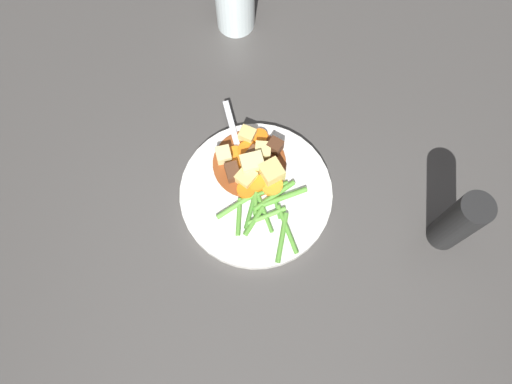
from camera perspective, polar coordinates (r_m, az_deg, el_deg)
ground_plane at (r=0.85m, az=0.00°, el=-0.35°), size 3.00×3.00×0.00m
dinner_plate at (r=0.84m, az=0.00°, el=-0.18°), size 0.25×0.25×0.02m
stew_sauce at (r=0.85m, az=-0.75°, el=3.24°), size 0.12×0.12×0.00m
carrot_slice_0 at (r=0.83m, az=-0.22°, el=0.97°), size 0.04×0.04×0.01m
carrot_slice_1 at (r=0.83m, az=-1.12°, el=0.52°), size 0.04×0.04×0.01m
carrot_slice_2 at (r=0.86m, az=-0.90°, el=4.59°), size 0.05×0.05×0.01m
carrot_slice_3 at (r=0.87m, az=0.42°, el=6.24°), size 0.03×0.03×0.01m
carrot_slice_4 at (r=0.85m, az=-1.75°, el=2.85°), size 0.04×0.04×0.01m
carrot_slice_5 at (r=0.83m, az=1.80°, el=0.73°), size 0.05×0.05×0.01m
carrot_slice_6 at (r=0.86m, az=-2.34°, el=4.04°), size 0.05×0.05×0.01m
potato_chunk_0 at (r=0.84m, az=-0.43°, el=3.11°), size 0.04×0.04×0.03m
potato_chunk_1 at (r=0.85m, az=-3.66°, el=4.14°), size 0.03×0.03×0.02m
potato_chunk_2 at (r=0.83m, az=1.75°, el=2.18°), size 0.05×0.05×0.03m
potato_chunk_3 at (r=0.85m, az=0.78°, el=4.59°), size 0.03×0.03×0.03m
potato_chunk_4 at (r=0.86m, az=-0.97°, el=6.41°), size 0.03×0.03×0.02m
potato_chunk_5 at (r=0.83m, az=-1.11°, el=1.62°), size 0.04×0.04×0.02m
meat_chunk_0 at (r=0.85m, az=-0.11°, el=4.07°), size 0.04×0.04×0.02m
meat_chunk_1 at (r=0.84m, az=-2.63°, el=2.22°), size 0.04×0.03×0.02m
meat_chunk_2 at (r=0.85m, az=2.15°, el=5.13°), size 0.03×0.03×0.03m
green_bean_0 at (r=0.83m, az=2.05°, el=-0.42°), size 0.06×0.07×0.01m
green_bean_1 at (r=0.83m, az=-0.24°, el=-0.52°), size 0.06×0.01×0.01m
green_bean_2 at (r=0.82m, az=1.20°, el=-2.69°), size 0.04×0.06×0.01m
green_bean_3 at (r=0.83m, az=3.22°, el=-0.56°), size 0.04×0.07×0.01m
green_bean_4 at (r=0.82m, az=-0.55°, el=-1.93°), size 0.07×0.02×0.01m
green_bean_5 at (r=0.83m, az=2.18°, el=-0.86°), size 0.07×0.02×0.01m
green_bean_6 at (r=0.81m, az=3.53°, el=-4.18°), size 0.08×0.04×0.01m
green_bean_7 at (r=0.82m, az=-1.93°, el=-2.81°), size 0.06×0.01×0.01m
green_bean_8 at (r=0.82m, az=-2.32°, el=-1.54°), size 0.05×0.06×0.01m
green_bean_9 at (r=0.83m, az=0.97°, el=0.19°), size 0.04×0.08×0.01m
green_bean_10 at (r=0.81m, az=2.93°, el=-5.12°), size 0.08×0.02×0.01m
green_bean_11 at (r=0.82m, az=0.99°, el=-2.39°), size 0.06×0.03×0.01m
green_bean_12 at (r=0.82m, az=-0.12°, el=-3.27°), size 0.05×0.03×0.01m
fork at (r=0.86m, az=-2.03°, el=4.88°), size 0.17×0.07×0.00m
water_glass at (r=0.98m, az=-2.38°, el=20.39°), size 0.07×0.07×0.11m
pepper_mill at (r=0.82m, az=21.74°, el=-3.18°), size 0.05×0.05×0.15m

